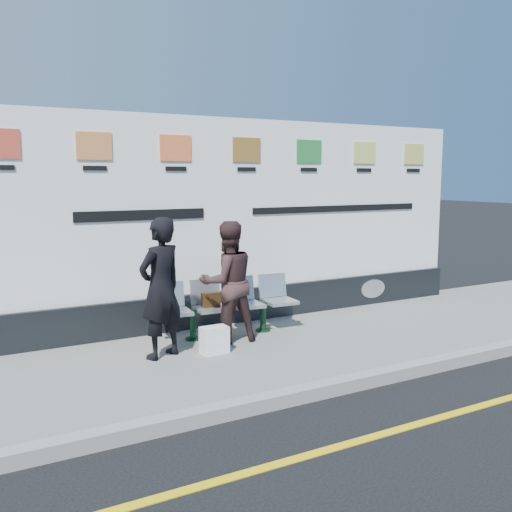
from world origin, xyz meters
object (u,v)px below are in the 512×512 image
at_px(bench, 229,320).
at_px(woman_right, 228,282).
at_px(billboard, 244,235).
at_px(woman_left, 161,288).

distance_m(bench, woman_right, 0.66).
distance_m(billboard, woman_left, 2.12).
xyz_separation_m(billboard, bench, (-0.60, -0.67, -1.09)).
relative_size(bench, woman_right, 1.24).
height_order(bench, woman_right, woman_right).
relative_size(woman_left, woman_right, 1.06).
xyz_separation_m(billboard, woman_left, (-1.73, -1.13, -0.45)).
bearing_deg(bench, woman_right, -114.60).
bearing_deg(billboard, woman_right, -128.53).
xyz_separation_m(bench, woman_right, (-0.15, -0.26, 0.59)).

